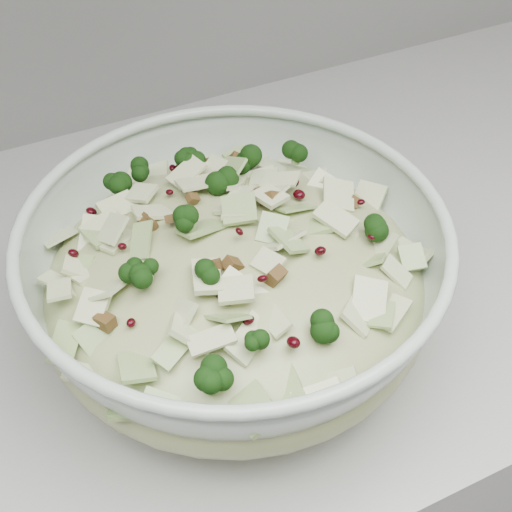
% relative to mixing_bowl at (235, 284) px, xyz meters
% --- Properties ---
extents(mixing_bowl, '(0.42, 0.42, 0.13)m').
position_rel_mixing_bowl_xyz_m(mixing_bowl, '(0.00, 0.00, 0.00)').
color(mixing_bowl, '#B7C9B8').
rests_on(mixing_bowl, counter).
extents(salad, '(0.36, 0.36, 0.13)m').
position_rel_mixing_bowl_xyz_m(salad, '(0.00, 0.00, 0.02)').
color(salad, tan).
rests_on(salad, mixing_bowl).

